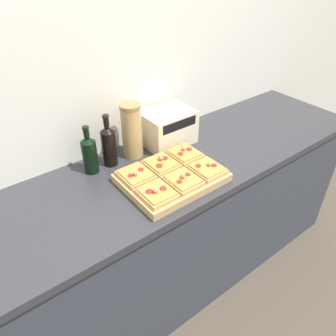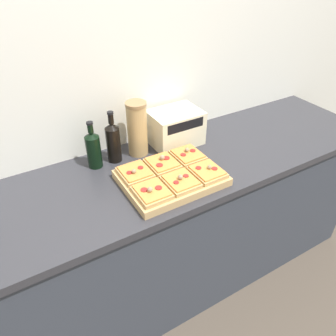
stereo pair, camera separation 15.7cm
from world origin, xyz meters
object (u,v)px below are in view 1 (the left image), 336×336
at_px(cutting_board, 172,178).
at_px(olive_oil_bottle, 90,154).
at_px(grain_jar_tall, 132,131).
at_px(toaster_oven, 168,127).
at_px(wine_bottle, 109,145).

xyz_separation_m(cutting_board, olive_oil_bottle, (-0.27, 0.31, 0.08)).
relative_size(grain_jar_tall, toaster_oven, 0.98).
bearing_deg(cutting_board, toaster_oven, 55.56).
distance_m(cutting_board, olive_oil_bottle, 0.42).
bearing_deg(toaster_oven, olive_oil_bottle, 179.47).
distance_m(grain_jar_tall, toaster_oven, 0.24).
relative_size(cutting_board, toaster_oven, 1.54).
bearing_deg(olive_oil_bottle, cutting_board, -49.06).
bearing_deg(wine_bottle, olive_oil_bottle, 180.00).
bearing_deg(grain_jar_tall, wine_bottle, 180.00).
xyz_separation_m(cutting_board, toaster_oven, (0.21, 0.31, 0.08)).
height_order(grain_jar_tall, toaster_oven, grain_jar_tall).
bearing_deg(olive_oil_bottle, grain_jar_tall, 0.00).
distance_m(cutting_board, wine_bottle, 0.36).
relative_size(cutting_board, wine_bottle, 1.68).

